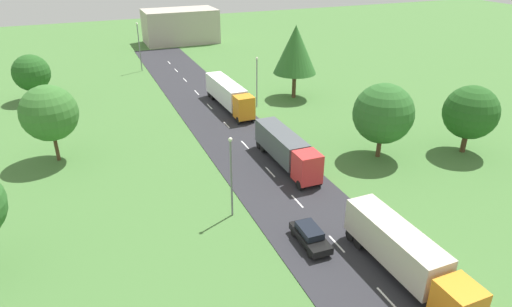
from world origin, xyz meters
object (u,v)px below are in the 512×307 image
object	(u,v)px
truck_second	(286,148)
tree_ash	(471,112)
tree_oak	(295,50)
distant_building	(180,26)
truck_third	(229,94)
lamppost_fourth	(139,45)
car_second	(310,236)
truck_lead	(405,254)
lamppost_second	(231,173)
tree_birch	(49,113)
tree_pine	(383,114)
tree_elm	(31,73)
lamppost_third	(257,79)

from	to	relation	value
truck_second	tree_ash	bearing A→B (deg)	-12.65
tree_oak	distant_building	distance (m)	48.06
truck_third	lamppost_fourth	size ratio (longest dim) A/B	1.56
truck_second	car_second	size ratio (longest dim) A/B	2.63
truck_lead	car_second	size ratio (longest dim) A/B	2.71
truck_lead	car_second	world-z (taller)	truck_lead
truck_second	lamppost_second	world-z (taller)	lamppost_second
lamppost_second	lamppost_fourth	xyz separation A→B (m)	(0.46, 52.82, 0.62)
tree_oak	tree_ash	size ratio (longest dim) A/B	1.40
truck_third	car_second	world-z (taller)	truck_third
lamppost_fourth	tree_birch	size ratio (longest dim) A/B	1.02
tree_pine	tree_ash	size ratio (longest dim) A/B	1.08
truck_lead	distant_building	xyz separation A→B (m)	(4.64, 87.81, 1.75)
tree_birch	tree_elm	size ratio (longest dim) A/B	1.23
lamppost_second	tree_pine	bearing A→B (deg)	14.64
car_second	tree_ash	size ratio (longest dim) A/B	0.57
tree_oak	distant_building	bearing A→B (deg)	97.88
lamppost_second	tree_birch	world-z (taller)	tree_birch
distant_building	lamppost_fourth	bearing A→B (deg)	-120.27
lamppost_third	tree_birch	world-z (taller)	tree_birch
tree_ash	tree_oak	bearing A→B (deg)	110.57
lamppost_fourth	truck_lead	bearing A→B (deg)	-82.61
car_second	tree_birch	distance (m)	31.44
lamppost_second	distant_building	xyz separation A→B (m)	(13.58, 75.29, -0.49)
car_second	tree_birch	xyz separation A→B (m)	(-19.03, 24.56, 4.83)
truck_third	tree_oak	world-z (taller)	tree_oak
truck_lead	tree_birch	bearing A→B (deg)	127.51
truck_third	tree_birch	size ratio (longest dim) A/B	1.60
tree_pine	tree_elm	distance (m)	52.20
tree_oak	distant_building	size ratio (longest dim) A/B	0.66
lamppost_second	tree_elm	bearing A→B (deg)	112.73
tree_pine	tree_ash	xyz separation A→B (m)	(10.01, -2.76, -0.33)
lamppost_third	lamppost_fourth	distance (m)	29.66
tree_oak	truck_second	bearing A→B (deg)	-118.66
tree_elm	tree_ash	bearing A→B (deg)	-39.85
tree_oak	truck_lead	bearing A→B (deg)	-105.52
lamppost_third	tree_elm	size ratio (longest dim) A/B	1.06
truck_lead	tree_elm	size ratio (longest dim) A/B	1.73
truck_second	tree_birch	distance (m)	26.07
car_second	truck_second	bearing A→B (deg)	72.28
tree_oak	tree_pine	xyz separation A→B (m)	(-0.46, -22.69, -2.33)
truck_second	truck_lead	bearing A→B (deg)	-89.59
tree_oak	lamppost_third	bearing A→B (deg)	-165.38
lamppost_fourth	tree_oak	distance (m)	31.92
lamppost_third	lamppost_fourth	xyz separation A→B (m)	(-12.61, 26.84, 0.73)
lamppost_fourth	tree_ash	bearing A→B (deg)	-59.91
truck_second	lamppost_third	xyz separation A→B (m)	(4.28, 18.91, 2.12)
truck_lead	lamppost_second	size ratio (longest dim) A/B	1.59
lamppost_second	tree_elm	size ratio (longest dim) A/B	1.09
tree_oak	tree_elm	distance (m)	40.27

